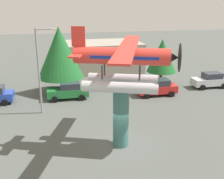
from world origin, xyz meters
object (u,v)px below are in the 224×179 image
Objects in this scene: display_pedestal at (121,117)px; car_far_red at (157,87)px; car_mid_green at (68,91)px; tree_east at (60,52)px; car_distant_silver at (210,80)px; tree_center_back at (162,56)px; floatplane_monument at (123,63)px; streetlight_primary at (41,65)px; storefront_building at (102,56)px.

display_pedestal reaches higher than car_far_red.
tree_east is (-0.60, 2.24, 3.60)m from car_mid_green.
car_distant_silver is (16.50, 0.60, 0.00)m from car_mid_green.
car_mid_green is at bearing -168.25° from tree_center_back.
streetlight_primary is (-5.56, 7.20, -1.49)m from floatplane_monument.
floatplane_monument is 1.41× the size of tree_east.
tree_center_back reaches higher than storefront_building.
car_distant_silver is at bearing -168.81° from car_far_red.
display_pedestal is at bearing 56.72° from car_far_red.
car_mid_green is at bearing -115.87° from storefront_building.
storefront_building is 11.38m from tree_east.
car_far_red is at bearing -16.88° from tree_east.
tree_east reaches higher than display_pedestal.
tree_center_back is at bearing -59.39° from storefront_building.
tree_center_back is at bearing -17.10° from car_distant_silver.
car_mid_green is 4.29m from tree_east.
display_pedestal is at bearing -74.04° from tree_east.
car_far_red is at bearing 175.15° from car_mid_green.
car_distant_silver is at bearing 11.83° from streetlight_primary.
car_far_red is at bearing 76.85° from floatplane_monument.
car_far_red is 0.75× the size of tree_center_back.
car_mid_green is 0.58× the size of tree_east.
streetlight_primary reaches higher than car_mid_green.
streetlight_primary is at bearing 12.22° from car_far_red.
storefront_building is at bearing -44.88° from car_distant_silver.
floatplane_monument is 22.51m from storefront_building.
floatplane_monument is at bearing -121.40° from tree_center_back.
storefront_building is (2.40, 22.04, -3.90)m from floatplane_monument.
tree_center_back is at bearing -117.21° from car_far_red.
floatplane_monument is at bearing 106.72° from car_mid_green.
storefront_building is at bearing -115.87° from car_mid_green.
storefront_building is 10.81m from tree_center_back.
car_mid_green and car_far_red have the same top height.
floatplane_monument reaches higher than car_mid_green.
tree_east is at bearing -74.99° from car_mid_green.
car_far_red is (9.42, -0.80, 0.00)m from car_mid_green.
car_distant_silver is 0.39× the size of storefront_building.
storefront_building is (-10.93, 10.89, 1.15)m from car_distant_silver.
display_pedestal is 9.28m from streetlight_primary.
tree_east is at bearing -16.88° from car_far_red.
tree_east is (-10.02, 3.04, 3.60)m from car_far_red.
display_pedestal is 17.50m from car_distant_silver.
floatplane_monument is 9.22m from streetlight_primary.
streetlight_primary is 0.70× the size of storefront_building.
floatplane_monument reaches higher than storefront_building.
floatplane_monument is 12.64m from car_far_red.
streetlight_primary reaches higher than car_far_red.
car_far_red is 0.55× the size of streetlight_primary.
tree_center_back reaches higher than car_mid_green.
storefront_building is (2.52, 22.00, -0.10)m from display_pedestal.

